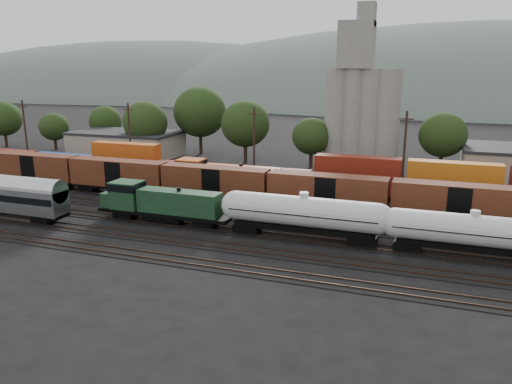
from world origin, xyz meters
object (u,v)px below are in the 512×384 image
(tank_car_a, at_px, (304,213))
(orange_locomotive, at_px, (220,177))
(green_locomotive, at_px, (157,202))
(grain_silo, at_px, (361,107))

(tank_car_a, height_order, orange_locomotive, tank_car_a)
(tank_car_a, bearing_deg, green_locomotive, 180.00)
(tank_car_a, relative_size, grain_silo, 0.66)
(grain_silo, bearing_deg, tank_car_a, -89.85)
(green_locomotive, bearing_deg, orange_locomotive, 83.50)
(green_locomotive, height_order, tank_car_a, tank_car_a)
(orange_locomotive, distance_m, grain_silo, 31.81)
(green_locomotive, relative_size, tank_car_a, 0.89)
(green_locomotive, relative_size, orange_locomotive, 0.90)
(green_locomotive, bearing_deg, tank_car_a, 0.00)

